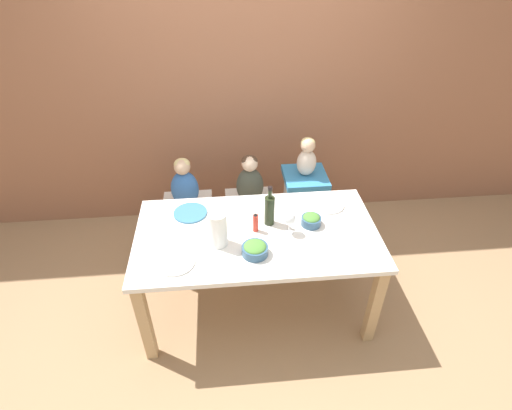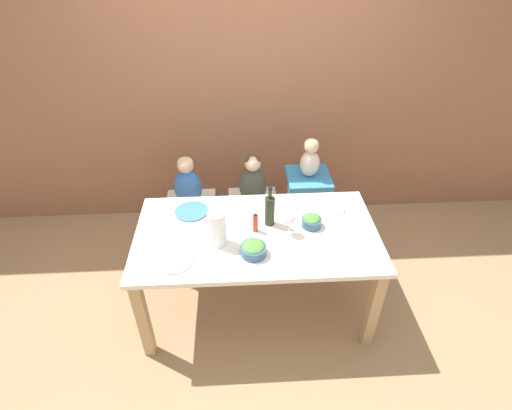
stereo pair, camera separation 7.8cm
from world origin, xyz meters
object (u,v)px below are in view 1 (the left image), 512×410
at_px(dinner_plate_front_left, 176,262).
at_px(dinner_plate_back_left, 190,213).
at_px(salad_bowl_small, 311,220).
at_px(person_baby_right, 307,156).
at_px(chair_far_left, 188,211).
at_px(chair_far_center, 250,208).
at_px(person_child_left, 184,184).
at_px(wine_bottle, 270,209).
at_px(paper_towel_roll, 218,229).
at_px(salad_bowl_large, 255,249).
at_px(dinner_plate_back_right, 328,204).
at_px(chair_right_highchair, 304,189).
at_px(person_child_center, 250,181).
at_px(wine_glass_near, 290,219).

relative_size(dinner_plate_front_left, dinner_plate_back_left, 1.00).
bearing_deg(salad_bowl_small, person_baby_right, 81.87).
relative_size(chair_far_left, person_baby_right, 1.37).
bearing_deg(chair_far_center, person_child_left, 179.93).
relative_size(person_child_left, wine_bottle, 1.47).
xyz_separation_m(person_child_left, paper_towel_roll, (0.27, -0.82, 0.19)).
xyz_separation_m(chair_far_left, paper_towel_roll, (0.27, -0.82, 0.46)).
bearing_deg(dinner_plate_back_left, salad_bowl_large, -47.20).
xyz_separation_m(chair_far_center, dinner_plate_back_left, (-0.47, -0.48, 0.35)).
height_order(dinner_plate_front_left, dinner_plate_back_right, same).
relative_size(chair_far_left, salad_bowl_small, 3.34).
height_order(chair_right_highchair, dinner_plate_back_right, dinner_plate_back_right).
xyz_separation_m(chair_right_highchair, dinner_plate_back_left, (-0.93, -0.48, 0.18)).
distance_m(chair_right_highchair, dinner_plate_back_left, 1.06).
distance_m(person_child_center, wine_glass_near, 0.80).
height_order(wine_bottle, salad_bowl_large, wine_bottle).
bearing_deg(wine_glass_near, person_baby_right, 70.87).
relative_size(paper_towel_roll, wine_glass_near, 1.48).
bearing_deg(chair_far_center, paper_towel_roll, -108.01).
height_order(chair_right_highchair, person_child_center, person_child_center).
bearing_deg(person_child_center, person_child_left, 180.00).
bearing_deg(salad_bowl_small, person_child_left, 143.07).
distance_m(dinner_plate_front_left, dinner_plate_back_right, 1.19).
xyz_separation_m(person_baby_right, dinner_plate_back_left, (-0.93, -0.48, -0.14)).
distance_m(chair_far_center, dinner_plate_back_right, 0.80).
relative_size(paper_towel_roll, dinner_plate_back_right, 1.02).
relative_size(chair_right_highchair, dinner_plate_back_left, 2.94).
distance_m(salad_bowl_large, dinner_plate_back_right, 0.75).
height_order(chair_far_center, person_child_left, person_child_left).
distance_m(wine_glass_near, salad_bowl_small, 0.19).
xyz_separation_m(dinner_plate_front_left, dinner_plate_back_right, (1.07, 0.50, 0.00)).
distance_m(person_child_left, wine_glass_near, 1.07).
bearing_deg(chair_far_left, person_child_center, 0.07).
bearing_deg(dinner_plate_front_left, wine_bottle, 28.32).
distance_m(person_baby_right, wine_bottle, 0.75).
bearing_deg(dinner_plate_back_left, chair_right_highchair, 27.31).
xyz_separation_m(person_child_left, salad_bowl_large, (0.50, -0.94, 0.10)).
distance_m(chair_right_highchair, paper_towel_roll, 1.14).
bearing_deg(dinner_plate_front_left, salad_bowl_small, 17.91).
xyz_separation_m(wine_bottle, dinner_plate_front_left, (-0.62, -0.33, -0.11)).
relative_size(chair_right_highchair, person_child_center, 1.59).
bearing_deg(salad_bowl_small, salad_bowl_large, -148.07).
bearing_deg(wine_bottle, person_child_left, 134.24).
bearing_deg(person_child_left, wine_glass_near, -45.40).
relative_size(chair_right_highchair, dinner_plate_back_right, 2.94).
bearing_deg(dinner_plate_back_left, chair_far_left, 98.76).
bearing_deg(chair_far_center, dinner_plate_back_left, -134.08).
bearing_deg(paper_towel_roll, wine_bottle, 27.24).
xyz_separation_m(chair_far_left, wine_glass_near, (0.74, -0.75, 0.46)).
distance_m(person_baby_right, salad_bowl_small, 0.70).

